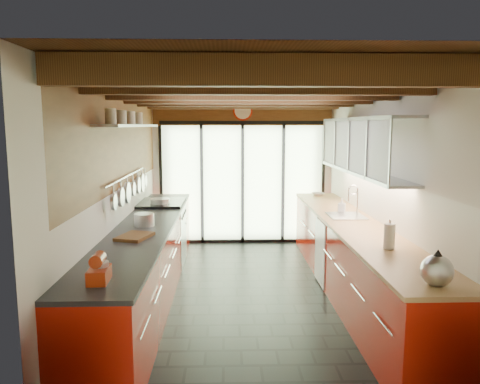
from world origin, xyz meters
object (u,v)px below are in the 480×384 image
Objects in this scene: kettle at (437,269)px; paper_towel at (389,237)px; soap_bottle at (342,206)px; bowl at (318,194)px; stand_mixer at (99,270)px.

paper_towel is (0.00, 1.02, -0.00)m from kettle.
paper_towel is 1.85m from soap_bottle.
kettle is at bearing -90.00° from bowl.
kettle is at bearing -3.44° from stand_mixer.
paper_towel is 1.49× the size of bowl.
soap_bottle is (2.54, 2.72, 0.01)m from stand_mixer.
soap_bottle is 1.03× the size of bowl.
stand_mixer is at bearing 176.56° from kettle.
stand_mixer is 0.89× the size of paper_towel.
paper_towel is (2.54, 0.87, 0.03)m from stand_mixer.
bowl is at bearing 90.00° from paper_towel.
stand_mixer is 3.72m from soap_bottle.
paper_towel reaches higher than stand_mixer.
soap_bottle is 1.63m from bowl.
kettle reaches higher than soap_bottle.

